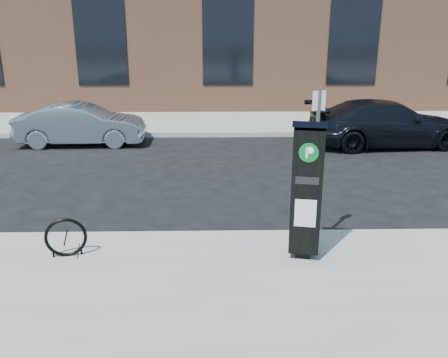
{
  "coord_description": "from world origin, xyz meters",
  "views": [
    {
      "loc": [
        -0.56,
        -7.48,
        3.53
      ],
      "look_at": [
        -0.39,
        0.5,
        0.95
      ],
      "focal_mm": 38.0,
      "sensor_mm": 36.0,
      "label": 1
    }
  ],
  "objects_px": {
    "car_dark": "(387,123)",
    "bike_rack": "(66,238)",
    "parking_kiosk": "(307,188)",
    "sign_pole": "(315,167)",
    "car_silver": "(81,124)"
  },
  "relations": [
    {
      "from": "parking_kiosk",
      "to": "bike_rack",
      "type": "height_order",
      "value": "parking_kiosk"
    },
    {
      "from": "sign_pole",
      "to": "car_silver",
      "type": "relative_size",
      "value": 0.64
    },
    {
      "from": "bike_rack",
      "to": "car_dark",
      "type": "xyz_separation_m",
      "value": [
        7.55,
        7.52,
        0.24
      ]
    },
    {
      "from": "sign_pole",
      "to": "car_dark",
      "type": "xyz_separation_m",
      "value": [
        3.68,
        6.98,
        -0.69
      ]
    },
    {
      "from": "parking_kiosk",
      "to": "car_dark",
      "type": "relative_size",
      "value": 0.44
    },
    {
      "from": "parking_kiosk",
      "to": "sign_pole",
      "type": "height_order",
      "value": "sign_pole"
    },
    {
      "from": "sign_pole",
      "to": "car_dark",
      "type": "bearing_deg",
      "value": 41.38
    },
    {
      "from": "parking_kiosk",
      "to": "car_dark",
      "type": "xyz_separation_m",
      "value": [
        3.92,
        7.58,
        -0.55
      ]
    },
    {
      "from": "car_dark",
      "to": "car_silver",
      "type": "bearing_deg",
      "value": 83.33
    },
    {
      "from": "parking_kiosk",
      "to": "bike_rack",
      "type": "relative_size",
      "value": 3.39
    },
    {
      "from": "parking_kiosk",
      "to": "car_dark",
      "type": "height_order",
      "value": "parking_kiosk"
    },
    {
      "from": "parking_kiosk",
      "to": "bike_rack",
      "type": "bearing_deg",
      "value": -169.65
    },
    {
      "from": "parking_kiosk",
      "to": "car_dark",
      "type": "bearing_deg",
      "value": 73.98
    },
    {
      "from": "bike_rack",
      "to": "sign_pole",
      "type": "bearing_deg",
      "value": -3.79
    },
    {
      "from": "car_dark",
      "to": "bike_rack",
      "type": "bearing_deg",
      "value": 130.35
    }
  ]
}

